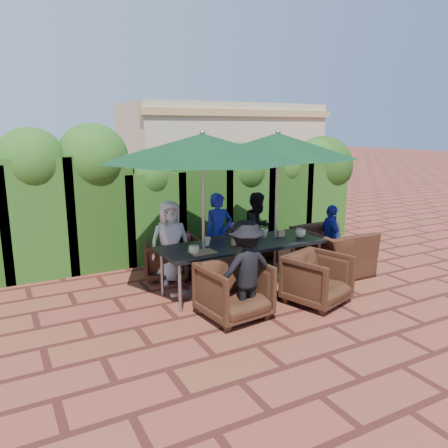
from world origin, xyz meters
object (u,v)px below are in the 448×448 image
chair_far_mid (215,251)px  umbrella_right (278,146)px  umbrella_left (203,148)px  chair_far_left (166,258)px  dining_table (243,248)px  chair_near_right (317,277)px  chair_far_right (253,247)px  chair_near_left (234,288)px  chair_end_right (333,243)px

chair_far_mid → umbrella_right: bearing=136.6°
umbrella_left → chair_far_left: umbrella_left is taller
umbrella_left → umbrella_right: same height
chair_far_left → dining_table: bearing=149.0°
chair_near_right → chair_far_mid: bearing=92.7°
umbrella_right → chair_far_right: umbrella_right is taller
chair_far_left → chair_far_right: chair_far_left is taller
dining_table → chair_far_right: (0.79, 0.99, -0.33)m
umbrella_left → chair_far_right: 2.61m
dining_table → chair_far_left: size_ratio=3.68×
chair_far_left → chair_far_mid: (0.82, -0.19, 0.05)m
chair_near_right → chair_near_left: bearing=155.6°
chair_far_mid → chair_near_right: size_ratio=1.01×
chair_far_left → chair_far_mid: chair_far_mid is taller
umbrella_right → chair_far_mid: bearing=131.0°
umbrella_right → chair_near_left: size_ratio=2.95×
chair_far_right → chair_far_left: bearing=-0.5°
chair_far_mid → chair_near_right: (0.71, -1.86, -0.00)m
chair_far_left → chair_far_right: bearing=-162.9°
umbrella_right → chair_far_mid: (-0.70, 0.80, -1.81)m
umbrella_right → chair_far_left: 2.59m
chair_far_right → chair_near_right: (-0.14, -1.98, 0.06)m
umbrella_right → chair_end_right: (1.15, -0.08, -1.69)m
chair_near_left → chair_near_right: bearing=-12.6°
chair_near_right → chair_end_right: (1.14, 0.98, 0.12)m
umbrella_left → chair_far_left: (-0.18, 1.10, -1.86)m
umbrella_left → chair_far_mid: umbrella_left is taller
chair_far_right → chair_end_right: size_ratio=0.58×
umbrella_left → chair_near_right: size_ratio=3.56×
chair_far_left → chair_end_right: size_ratio=0.60×
dining_table → umbrella_right: umbrella_right is taller
umbrella_right → chair_near_left: umbrella_right is taller
chair_far_left → umbrella_right: bearing=166.3°
umbrella_left → chair_far_mid: 2.13m
umbrella_right → chair_near_left: bearing=-144.4°
chair_end_right → chair_far_right: bearing=46.2°
chair_far_mid → chair_far_right: chair_far_mid is taller
dining_table → chair_near_right: (0.65, -0.99, -0.28)m
dining_table → umbrella_left: umbrella_left is taller
umbrella_left → umbrella_right: size_ratio=1.16×
chair_far_right → chair_end_right: bearing=136.7°
dining_table → chair_far_right: dining_table is taller
dining_table → chair_far_left: 1.41m
dining_table → chair_far_left: (-0.88, 1.06, -0.32)m
umbrella_right → chair_far_mid: 2.10m
umbrella_left → chair_far_right: size_ratio=4.14×
chair_end_right → chair_far_left: bearing=69.4°
chair_far_mid → chair_end_right: chair_end_right is taller
umbrella_left → umbrella_right: 1.35m
umbrella_left → chair_near_right: bearing=-35.0°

